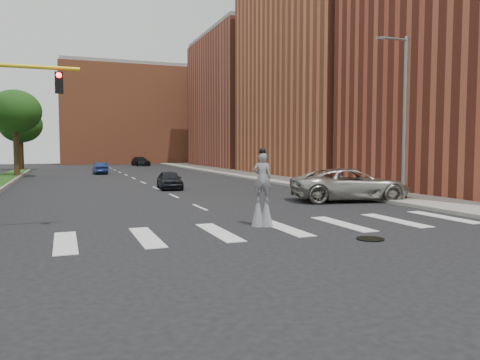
# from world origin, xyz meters

# --- Properties ---
(ground_plane) EXTENTS (160.00, 160.00, 0.00)m
(ground_plane) POSITION_xyz_m (0.00, 0.00, 0.00)
(ground_plane) COLOR black
(ground_plane) RESTS_ON ground
(median_curb) EXTENTS (0.20, 60.00, 0.28)m
(median_curb) POSITION_xyz_m (-10.45, 20.00, 0.14)
(median_curb) COLOR gray
(median_curb) RESTS_ON ground
(sidewalk_right) EXTENTS (5.00, 90.00, 0.18)m
(sidewalk_right) POSITION_xyz_m (12.50, 25.00, 0.09)
(sidewalk_right) COLOR gray
(sidewalk_right) RESTS_ON ground
(manhole) EXTENTS (0.90, 0.90, 0.04)m
(manhole) POSITION_xyz_m (3.00, -2.00, 0.02)
(manhole) COLOR black
(manhole) RESTS_ON ground
(building_mid) EXTENTS (16.00, 22.00, 24.00)m
(building_mid) POSITION_xyz_m (22.00, 30.00, 12.00)
(building_mid) COLOR #B15937
(building_mid) RESTS_ON ground
(building_far) EXTENTS (16.00, 22.00, 20.00)m
(building_far) POSITION_xyz_m (22.00, 54.00, 10.00)
(building_far) COLOR #994A38
(building_far) RESTS_ON ground
(building_backdrop) EXTENTS (26.00, 14.00, 18.00)m
(building_backdrop) POSITION_xyz_m (6.00, 78.00, 9.00)
(building_backdrop) COLOR #B15937
(building_backdrop) RESTS_ON ground
(streetlight) EXTENTS (2.05, 0.20, 9.00)m
(streetlight) POSITION_xyz_m (10.90, 6.00, 4.90)
(streetlight) COLOR slate
(streetlight) RESTS_ON ground
(stilt_performer) EXTENTS (0.81, 0.69, 3.02)m
(stilt_performer) POSITION_xyz_m (0.69, 1.65, 1.24)
(stilt_performer) COLOR #312213
(stilt_performer) RESTS_ON ground
(suv_crossing) EXTENTS (7.16, 4.45, 1.85)m
(suv_crossing) POSITION_xyz_m (8.80, 7.79, 0.92)
(suv_crossing) COLOR #A9A69F
(suv_crossing) RESTS_ON ground
(car_near) EXTENTS (1.84, 4.02, 1.34)m
(car_near) POSITION_xyz_m (0.79, 18.87, 0.67)
(car_near) COLOR black
(car_near) RESTS_ON ground
(car_mid) EXTENTS (1.53, 4.01, 1.31)m
(car_mid) POSITION_xyz_m (-2.54, 40.82, 0.65)
(car_mid) COLOR #16254E
(car_mid) RESTS_ON ground
(car_far) EXTENTS (2.83, 5.31, 1.47)m
(car_far) POSITION_xyz_m (5.45, 62.98, 0.73)
(car_far) COLOR black
(car_far) RESTS_ON ground
(tree_6) EXTENTS (4.99, 4.99, 8.72)m
(tree_6) POSITION_xyz_m (-10.77, 36.60, 6.54)
(tree_6) COLOR #312213
(tree_6) RESTS_ON ground
(tree_7) EXTENTS (5.47, 5.47, 8.32)m
(tree_7) POSITION_xyz_m (-11.60, 53.43, 5.95)
(tree_7) COLOR #312213
(tree_7) RESTS_ON ground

